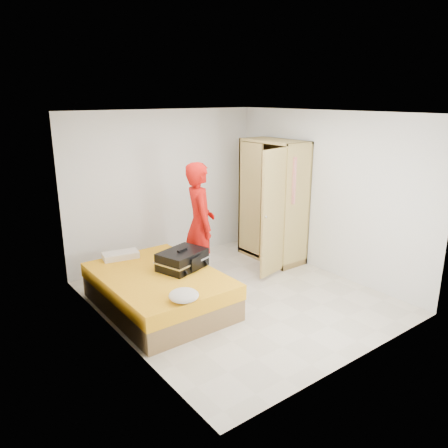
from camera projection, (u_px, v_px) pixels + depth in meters
room at (239, 211)px, 5.96m from camera, size 4.00×4.02×2.60m
bed at (159, 290)px, 5.97m from camera, size 1.42×2.02×0.50m
wardrobe at (273, 205)px, 7.54m from camera, size 1.16×1.31×2.10m
person at (200, 224)px, 6.58m from camera, size 0.67×0.80×1.89m
suitcase at (182, 260)px, 6.04m from camera, size 0.77×0.65×0.28m
round_cushion at (184, 295)px, 5.10m from camera, size 0.36×0.36×0.14m
pillow at (121, 255)px, 6.44m from camera, size 0.55×0.35×0.09m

